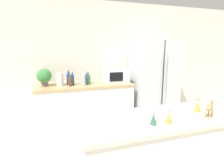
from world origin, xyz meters
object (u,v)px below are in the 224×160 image
object	(u,v)px
camel_figurine	(210,108)
wise_man_figurine_purple	(169,117)
back_bottle_3	(88,78)
wise_man_figurine_crimson	(198,105)
back_bottle_2	(84,78)
back_bottle_5	(69,77)
paper_towel_roll	(60,79)
refrigerator	(153,82)
potted_plant	(44,76)
back_bottle_1	(87,78)
back_bottle_0	(72,78)
back_bottle_4	(70,80)
fruit_bowl	(218,107)
wise_man_figurine_blue	(153,118)
microwave	(115,75)

from	to	relation	value
camel_figurine	wise_man_figurine_purple	distance (m)	0.43
back_bottle_3	wise_man_figurine_crimson	bearing A→B (deg)	-67.55
back_bottle_2	back_bottle_3	bearing A→B (deg)	28.76
back_bottle_2	back_bottle_5	xyz separation A→B (m)	(-0.26, 0.16, -0.01)
back_bottle_2	wise_man_figurine_crimson	xyz separation A→B (m)	(0.88, -1.83, -0.03)
back_bottle_2	camel_figurine	size ratio (longest dim) A/B	1.90
paper_towel_roll	back_bottle_2	bearing A→B (deg)	-13.03
refrigerator	potted_plant	world-z (taller)	refrigerator
back_bottle_1	back_bottle_3	distance (m)	0.12
back_bottle_0	back_bottle_4	world-z (taller)	back_bottle_0
refrigerator	back_bottle_5	distance (m)	1.74
back_bottle_3	back_bottle_5	bearing A→B (deg)	163.77
paper_towel_roll	back_bottle_0	distance (m)	0.23
back_bottle_4	fruit_bowl	world-z (taller)	back_bottle_4
back_bottle_3	back_bottle_1	bearing A→B (deg)	91.69
back_bottle_1	back_bottle_4	world-z (taller)	back_bottle_1
back_bottle_5	back_bottle_2	bearing A→B (deg)	-31.33
back_bottle_0	wise_man_figurine_crimson	bearing A→B (deg)	-60.97
wise_man_figurine_purple	back_bottle_5	bearing A→B (deg)	107.92
paper_towel_roll	back_bottle_0	xyz separation A→B (m)	(0.23, 0.00, 0.01)
back_bottle_0	back_bottle_5	bearing A→B (deg)	138.08
back_bottle_4	fruit_bowl	xyz separation A→B (m)	(1.36, -1.88, -0.02)
back_bottle_1	wise_man_figurine_crimson	xyz separation A→B (m)	(0.78, -2.01, 0.01)
refrigerator	paper_towel_roll	world-z (taller)	refrigerator
refrigerator	fruit_bowl	xyz separation A→B (m)	(-0.35, -1.89, 0.12)
back_bottle_1	wise_man_figurine_blue	distance (m)	2.16
camel_figurine	back_bottle_5	bearing A→B (deg)	117.66
potted_plant	back_bottle_2	distance (m)	0.70
refrigerator	back_bottle_4	bearing A→B (deg)	-179.68
microwave	wise_man_figurine_crimson	distance (m)	1.96
back_bottle_5	wise_man_figurine_crimson	bearing A→B (deg)	-60.25
back_bottle_5	fruit_bowl	xyz separation A→B (m)	(1.38, -2.03, -0.05)
back_bottle_4	wise_man_figurine_blue	world-z (taller)	back_bottle_4
microwave	back_bottle_2	bearing A→B (deg)	-170.59
wise_man_figurine_blue	wise_man_figurine_purple	xyz separation A→B (m)	(0.14, -0.01, -0.00)
back_bottle_5	back_bottle_0	bearing A→B (deg)	-41.92
paper_towel_roll	back_bottle_4	size ratio (longest dim) A/B	1.01
microwave	back_bottle_0	xyz separation A→B (m)	(-0.85, -0.01, -0.01)
back_bottle_0	back_bottle_3	distance (m)	0.30
back_bottle_3	wise_man_figurine_crimson	distance (m)	2.04
back_bottle_0	back_bottle_1	distance (m)	0.30
back_bottle_4	wise_man_figurine_blue	bearing A→B (deg)	-74.90
back_bottle_2	back_bottle_3	xyz separation A→B (m)	(0.10, 0.05, -0.03)
refrigerator	fruit_bowl	bearing A→B (deg)	-100.60
refrigerator	wise_man_figurine_purple	xyz separation A→B (m)	(-1.03, -2.01, 0.14)
fruit_bowl	wise_man_figurine_purple	world-z (taller)	wise_man_figurine_purple
paper_towel_roll	back_bottle_3	distance (m)	0.52
back_bottle_4	refrigerator	bearing A→B (deg)	0.32
back_bottle_5	camel_figurine	world-z (taller)	back_bottle_5
paper_towel_roll	fruit_bowl	size ratio (longest dim) A/B	0.97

